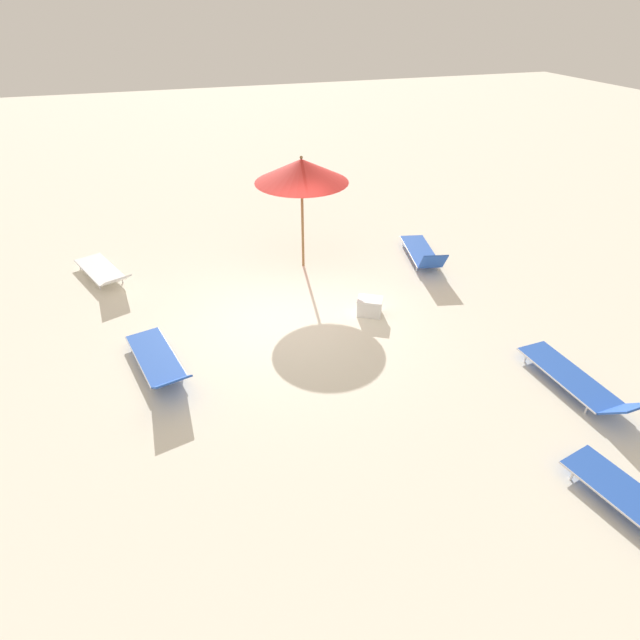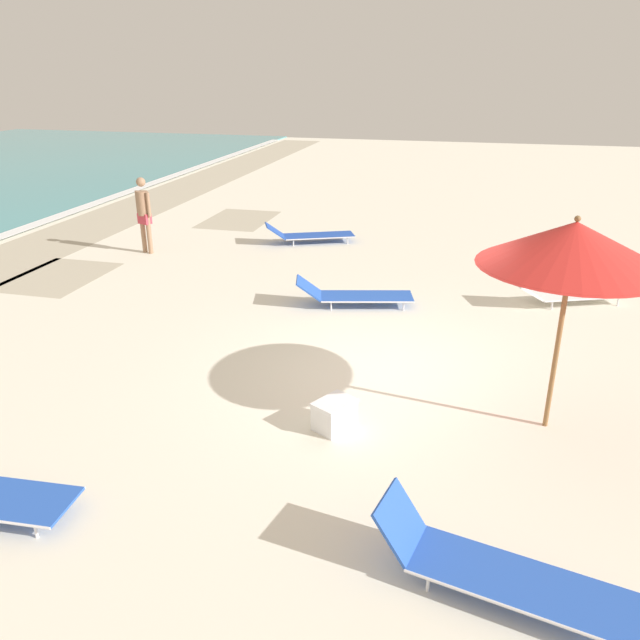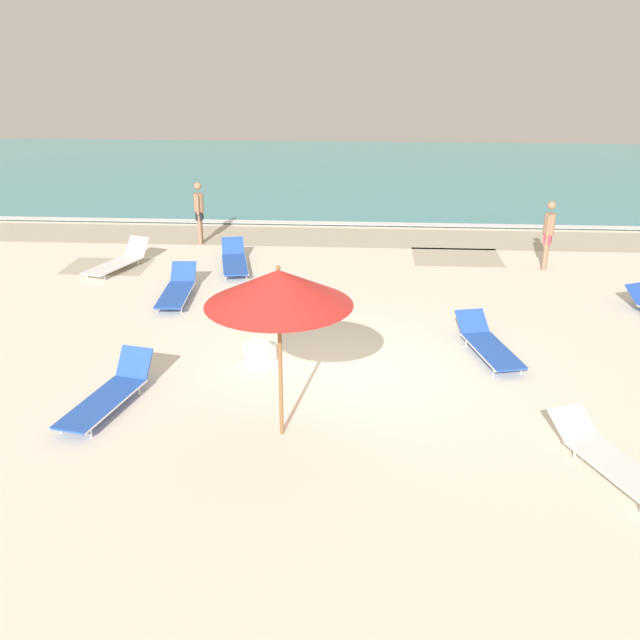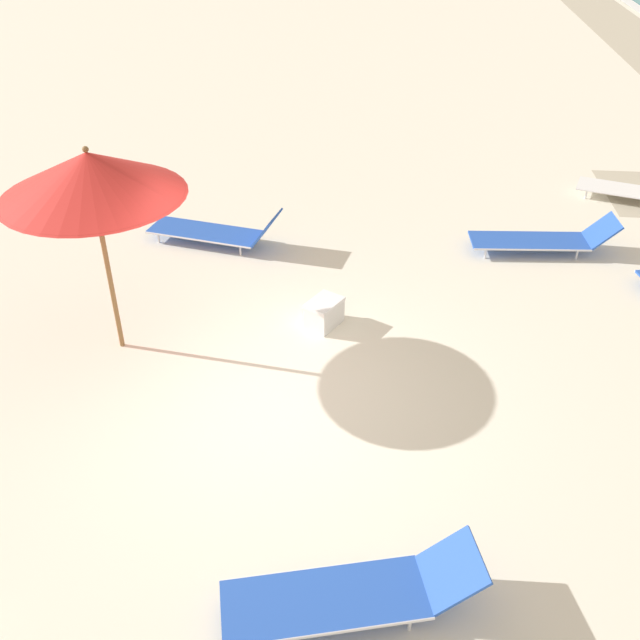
# 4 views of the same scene
# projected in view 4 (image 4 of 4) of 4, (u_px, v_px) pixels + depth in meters

# --- Properties ---
(ground_plane) EXTENTS (60.00, 60.00, 0.16)m
(ground_plane) POSITION_uv_depth(u_px,v_px,m) (270.00, 405.00, 8.22)
(ground_plane) COLOR silver
(beach_umbrella) EXTENTS (2.08, 2.08, 2.62)m
(beach_umbrella) POSITION_uv_depth(u_px,v_px,m) (90.00, 175.00, 7.79)
(beach_umbrella) COLOR olive
(beach_umbrella) RESTS_ON ground_plane
(sun_lounger_under_umbrella) EXTENTS (0.74, 2.23, 0.57)m
(sun_lounger_under_umbrella) POSITION_uv_depth(u_px,v_px,m) (544.00, 239.00, 11.05)
(sun_lounger_under_umbrella) COLOR blue
(sun_lounger_under_umbrella) RESTS_ON ground_plane
(sun_lounger_beside_umbrella) EXTENTS (1.05, 2.21, 0.63)m
(sun_lounger_beside_umbrella) POSITION_uv_depth(u_px,v_px,m) (218.00, 231.00, 11.25)
(sun_lounger_beside_umbrella) COLOR blue
(sun_lounger_beside_umbrella) RESTS_ON ground_plane
(sun_lounger_mid_beach_pair_a) EXTENTS (1.10, 2.22, 0.51)m
(sun_lounger_mid_beach_pair_a) POSITION_uv_depth(u_px,v_px,m) (352.00, 593.00, 5.82)
(sun_lounger_mid_beach_pair_a) COLOR blue
(sun_lounger_mid_beach_pair_a) RESTS_ON ground_plane
(cooler_box) EXTENTS (0.61, 0.55, 0.37)m
(cooler_box) POSITION_uv_depth(u_px,v_px,m) (324.00, 313.00, 9.34)
(cooler_box) COLOR white
(cooler_box) RESTS_ON ground_plane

